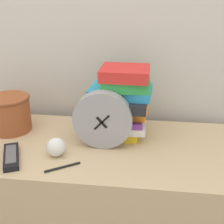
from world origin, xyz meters
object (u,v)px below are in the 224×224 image
(desk_clock, at_px, (103,120))
(basket, at_px, (9,112))
(crumpled_paper_ball, at_px, (56,147))
(tv_remote, at_px, (11,156))
(book_stack, at_px, (121,101))
(pen, at_px, (62,167))

(desk_clock, xyz_separation_m, basket, (-0.41, 0.10, -0.03))
(basket, relative_size, crumpled_paper_ball, 2.62)
(basket, distance_m, crumpled_paper_ball, 0.31)
(tv_remote, height_order, crumpled_paper_ball, crumpled_paper_ball)
(book_stack, height_order, pen, book_stack)
(crumpled_paper_ball, bearing_deg, basket, 143.97)
(tv_remote, distance_m, pen, 0.20)
(basket, bearing_deg, pen, -41.57)
(crumpled_paper_ball, xyz_separation_m, pen, (0.04, -0.08, -0.03))
(tv_remote, height_order, pen, tv_remote)
(book_stack, height_order, crumpled_paper_ball, book_stack)
(desk_clock, relative_size, pen, 2.02)
(desk_clock, xyz_separation_m, book_stack, (0.06, 0.11, 0.04))
(crumpled_paper_ball, relative_size, pen, 0.62)
(book_stack, relative_size, pen, 2.61)
(tv_remote, bearing_deg, basket, 113.43)
(desk_clock, bearing_deg, tv_remote, -157.19)
(pen, bearing_deg, desk_clock, 55.29)
(pen, bearing_deg, basket, 138.43)
(desk_clock, xyz_separation_m, crumpled_paper_ball, (-0.16, -0.09, -0.08))
(book_stack, distance_m, basket, 0.47)
(book_stack, distance_m, pen, 0.35)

